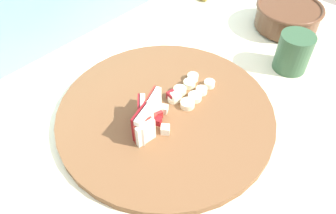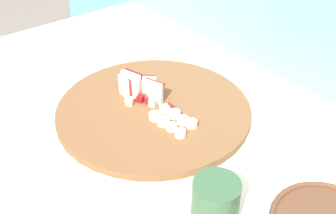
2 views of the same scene
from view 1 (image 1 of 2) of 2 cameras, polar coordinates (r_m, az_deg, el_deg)
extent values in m
cube|color=#6BADC6|center=(1.10, -14.00, 0.28)|extent=(2.40, 0.04, 1.27)
cylinder|color=brown|center=(0.68, -0.43, -1.12)|extent=(0.44, 0.44, 0.02)
cube|color=#B22D23|center=(0.61, -4.27, -4.08)|extent=(0.04, 0.01, 0.05)
cube|color=#EFE5CC|center=(0.61, -3.92, -4.43)|extent=(0.04, 0.02, 0.05)
cube|color=maroon|center=(0.62, -4.85, -2.61)|extent=(0.05, 0.02, 0.06)
cube|color=white|center=(0.61, -4.18, -2.88)|extent=(0.05, 0.03, 0.06)
cube|color=#B22D23|center=(0.65, -3.04, 0.64)|extent=(0.05, 0.02, 0.05)
cube|color=white|center=(0.65, -2.47, 0.47)|extent=(0.05, 0.03, 0.05)
cube|color=maroon|center=(0.64, -4.94, -0.82)|extent=(0.04, 0.04, 0.05)
cube|color=#EFE5CC|center=(0.64, -4.37, -0.80)|extent=(0.04, 0.04, 0.05)
cube|color=#B22D23|center=(0.62, -4.90, -3.49)|extent=(0.04, 0.03, 0.05)
cube|color=white|center=(0.61, -4.34, -3.52)|extent=(0.04, 0.04, 0.05)
cube|color=#A32323|center=(0.65, -4.33, -1.69)|extent=(0.02, 0.02, 0.02)
cube|color=#EFE5CC|center=(0.66, -2.24, -0.52)|extent=(0.03, 0.03, 0.02)
cube|color=maroon|center=(0.65, -1.86, -2.39)|extent=(0.02, 0.02, 0.02)
cube|color=maroon|center=(0.69, 0.69, 1.99)|extent=(0.02, 0.02, 0.02)
cube|color=beige|center=(0.67, -0.71, -0.34)|extent=(0.02, 0.02, 0.02)
cube|color=#EFE5CC|center=(0.69, 1.32, 1.70)|extent=(0.02, 0.02, 0.02)
cube|color=#EFE5CC|center=(0.63, -0.48, -3.91)|extent=(0.02, 0.02, 0.02)
cube|color=#A32323|center=(0.66, -1.80, -1.14)|extent=(0.02, 0.02, 0.02)
cube|color=#B22D23|center=(0.65, -2.87, -1.90)|extent=(0.02, 0.02, 0.02)
cylinder|color=beige|center=(0.68, 3.38, 0.52)|extent=(0.03, 0.03, 0.01)
cylinder|color=beige|center=(0.69, 4.66, 1.73)|extent=(0.03, 0.03, 0.01)
cylinder|color=white|center=(0.71, 5.80, 2.84)|extent=(0.02, 0.02, 0.01)
cylinder|color=white|center=(0.73, 7.18, 4.01)|extent=(0.02, 0.02, 0.01)
cylinder|color=#F4EAC6|center=(0.69, 0.96, 1.46)|extent=(0.02, 0.02, 0.01)
cylinder|color=beige|center=(0.71, 2.07, 2.85)|extent=(0.03, 0.03, 0.01)
cylinder|color=beige|center=(0.72, 3.71, 4.03)|extent=(0.03, 0.03, 0.01)
cylinder|color=#F4EAC6|center=(0.74, 4.31, 5.13)|extent=(0.02, 0.02, 0.01)
cylinder|color=brown|center=(0.99, 19.47, 12.94)|extent=(0.09, 0.09, 0.01)
cylinder|color=brown|center=(0.97, 19.94, 14.46)|extent=(0.17, 0.17, 0.06)
torus|color=brown|center=(0.96, 20.37, 15.86)|extent=(0.18, 0.18, 0.01)
cylinder|color=#335638|center=(0.82, 20.87, 8.82)|extent=(0.08, 0.08, 0.09)
camera|label=2|loc=(0.96, 62.80, 29.18)|focal=43.65mm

